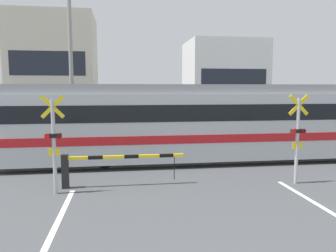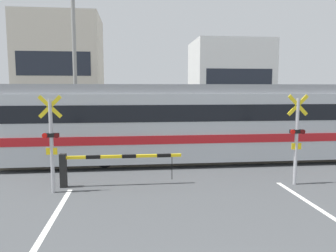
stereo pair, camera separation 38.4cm
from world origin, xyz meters
name	(u,v)px [view 2 (the right image)]	position (x,y,z in m)	size (l,w,h in m)	color
rail_track_near	(168,165)	(0.00, 10.47, 0.04)	(50.00, 0.10, 0.08)	#6B6051
rail_track_far	(165,157)	(0.00, 11.90, 0.04)	(50.00, 0.10, 0.08)	#6B6051
commuter_train	(262,120)	(4.12, 11.19, 1.74)	(21.40, 2.75, 3.25)	#B7BCC1
crossing_barrier_near	(96,163)	(-2.59, 8.00, 0.74)	(3.82, 0.20, 1.06)	black
crossing_barrier_far	(210,134)	(2.59, 14.04, 0.74)	(3.82, 0.20, 1.06)	black
crossing_signal_left	(51,140)	(-3.78, 7.50, 1.60)	(0.68, 0.15, 2.90)	#B2B2B7
crossing_signal_right	(297,136)	(3.78, 7.50, 1.60)	(0.68, 0.15, 2.90)	#B2B2B7
pedestrian	(141,123)	(-0.88, 17.28, 1.04)	(0.38, 0.23, 1.79)	#23232D
building_left_of_street	(61,71)	(-7.16, 25.94, 4.49)	(6.46, 5.47, 8.97)	beige
building_right_of_street	(229,83)	(7.15, 25.94, 3.58)	(6.43, 5.47, 7.15)	white
utility_pole_streetside	(75,65)	(-4.53, 16.54, 4.40)	(0.22, 0.22, 8.79)	gray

